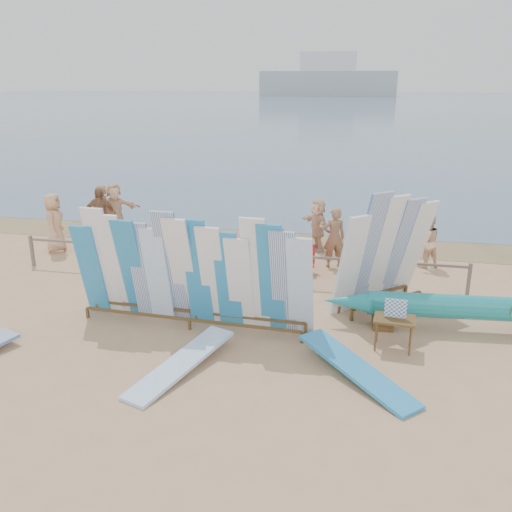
% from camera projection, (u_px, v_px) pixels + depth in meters
% --- Properties ---
extents(ground, '(160.00, 160.00, 0.00)m').
position_uv_depth(ground, '(200.00, 327.00, 11.85)').
color(ground, tan).
rests_on(ground, ground).
extents(ocean, '(320.00, 240.00, 0.02)m').
position_uv_depth(ocean, '(359.00, 102.00, 130.99)').
color(ocean, '#46607E').
rests_on(ocean, ground).
extents(wet_sand_strip, '(40.00, 2.60, 0.01)m').
position_uv_depth(wet_sand_strip, '(263.00, 238.00, 18.55)').
color(wet_sand_strip, olive).
rests_on(wet_sand_strip, ground).
extents(distant_ship, '(45.00, 8.00, 14.00)m').
position_uv_depth(distant_ship, '(328.00, 80.00, 180.08)').
color(distant_ship, '#999EA3').
rests_on(distant_ship, ocean).
extents(fence, '(12.08, 0.08, 0.90)m').
position_uv_depth(fence, '(233.00, 258.00, 14.45)').
color(fence, '#706255').
rests_on(fence, ground).
extents(main_surfboard_rack, '(5.33, 0.97, 2.64)m').
position_uv_depth(main_surfboard_rack, '(191.00, 275.00, 11.58)').
color(main_surfboard_rack, brown).
rests_on(main_surfboard_rack, ground).
extents(side_surfboard_rack, '(2.35, 2.21, 2.90)m').
position_uv_depth(side_surfboard_rack, '(384.00, 255.00, 12.50)').
color(side_surfboard_rack, brown).
rests_on(side_surfboard_rack, ground).
extents(outrigger_canoe, '(5.84, 0.95, 0.83)m').
position_uv_depth(outrigger_canoe, '(460.00, 308.00, 11.53)').
color(outrigger_canoe, brown).
rests_on(outrigger_canoe, ground).
extents(vendor_table, '(0.85, 0.63, 1.07)m').
position_uv_depth(vendor_table, '(394.00, 332.00, 10.82)').
color(vendor_table, brown).
rests_on(vendor_table, ground).
extents(flat_board_b, '(1.43, 2.73, 0.30)m').
position_uv_depth(flat_board_b, '(182.00, 370.00, 10.11)').
color(flat_board_b, '#97C0F2').
rests_on(flat_board_b, ground).
extents(flat_board_d, '(2.31, 2.29, 0.40)m').
position_uv_depth(flat_board_d, '(356.00, 379.00, 9.82)').
color(flat_board_d, '#2784C3').
rests_on(flat_board_d, ground).
extents(beach_chair_left, '(0.70, 0.72, 0.91)m').
position_uv_depth(beach_chair_left, '(293.00, 263.00, 15.22)').
color(beach_chair_left, red).
rests_on(beach_chair_left, ground).
extents(beach_chair_right, '(0.54, 0.56, 0.80)m').
position_uv_depth(beach_chair_right, '(305.00, 266.00, 15.08)').
color(beach_chair_right, red).
rests_on(beach_chair_right, ground).
extents(stroller, '(0.72, 0.90, 1.09)m').
position_uv_depth(stroller, '(277.00, 254.00, 15.39)').
color(stroller, red).
rests_on(stroller, ground).
extents(beachgoer_6, '(0.77, 0.80, 1.54)m').
position_uv_depth(beachgoer_6, '(251.00, 245.00, 15.13)').
color(beachgoer_6, tan).
rests_on(beachgoer_6, ground).
extents(beachgoer_11, '(1.66, 1.48, 1.82)m').
position_uv_depth(beachgoer_11, '(115.00, 209.00, 18.69)').
color(beachgoer_11, beige).
rests_on(beachgoer_11, ground).
extents(beachgoer_8, '(0.83, 0.68, 1.55)m').
position_uv_depth(beachgoer_8, '(427.00, 241.00, 15.47)').
color(beachgoer_8, beige).
rests_on(beachgoer_8, ground).
extents(beachgoer_0, '(0.69, 0.99, 1.85)m').
position_uv_depth(beachgoer_0, '(54.00, 223.00, 16.87)').
color(beachgoer_0, tan).
rests_on(beachgoer_0, ground).
extents(beachgoer_extra_1, '(1.15, 0.89, 1.80)m').
position_uv_depth(beachgoer_extra_1, '(100.00, 214.00, 18.01)').
color(beachgoer_extra_1, '#8C6042').
rests_on(beachgoer_extra_1, ground).
extents(beachgoer_1, '(0.53, 0.74, 1.84)m').
position_uv_depth(beachgoer_1, '(105.00, 212.00, 18.26)').
color(beachgoer_1, '#8C6042').
rests_on(beachgoer_1, ground).
extents(beachgoer_5, '(1.17, 1.57, 1.64)m').
position_uv_depth(beachgoer_5, '(317.00, 225.00, 17.05)').
color(beachgoer_5, beige).
rests_on(beachgoer_5, ground).
extents(beachgoer_7, '(0.72, 0.53, 1.75)m').
position_uv_depth(beachgoer_7, '(334.00, 238.00, 15.44)').
color(beachgoer_7, '#8C6042').
rests_on(beachgoer_7, ground).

